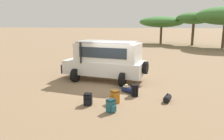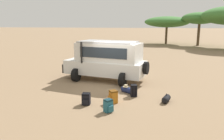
# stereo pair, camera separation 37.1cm
# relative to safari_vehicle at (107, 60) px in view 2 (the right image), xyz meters

# --- Properties ---
(ground_plane) EXTENTS (320.00, 320.00, 0.00)m
(ground_plane) POSITION_rel_safari_vehicle_xyz_m (0.63, -1.24, -1.29)
(ground_plane) COLOR #8C7051
(safari_vehicle) EXTENTS (5.48, 3.31, 2.44)m
(safari_vehicle) POSITION_rel_safari_vehicle_xyz_m (0.00, 0.00, 0.00)
(safari_vehicle) COLOR silver
(safari_vehicle) RESTS_ON ground_plane
(backpack_beside_front_wheel) EXTENTS (0.37, 0.46, 0.57)m
(backpack_beside_front_wheel) POSITION_rel_safari_vehicle_xyz_m (1.99, -2.72, -1.01)
(backpack_beside_front_wheel) COLOR black
(backpack_beside_front_wheel) RESTS_ON ground_plane
(backpack_cluster_center) EXTENTS (0.37, 0.43, 0.51)m
(backpack_cluster_center) POSITION_rel_safari_vehicle_xyz_m (0.09, -4.28, -1.04)
(backpack_cluster_center) COLOR black
(backpack_cluster_center) RESTS_ON ground_plane
(backpack_near_rear_wheel) EXTENTS (0.48, 0.46, 0.57)m
(backpack_near_rear_wheel) POSITION_rel_safari_vehicle_xyz_m (1.20, -3.82, -1.02)
(backpack_near_rear_wheel) COLOR #B26619
(backpack_near_rear_wheel) RESTS_ON ground_plane
(backpack_outermost) EXTENTS (0.43, 0.42, 0.53)m
(backpack_outermost) POSITION_rel_safari_vehicle_xyz_m (1.22, -4.87, -1.04)
(backpack_outermost) COLOR #235B6B
(backpack_outermost) RESTS_ON ground_plane
(duffel_bag_low_black_case) EXTENTS (0.74, 0.61, 0.40)m
(duffel_bag_low_black_case) POSITION_rel_safari_vehicle_xyz_m (1.61, -2.24, -1.14)
(duffel_bag_low_black_case) COLOR navy
(duffel_bag_low_black_case) RESTS_ON ground_plane
(duffel_bag_soft_canvas) EXTENTS (0.42, 0.74, 0.40)m
(duffel_bag_soft_canvas) POSITION_rel_safari_vehicle_xyz_m (3.53, -3.22, -1.14)
(duffel_bag_soft_canvas) COLOR black
(duffel_bag_soft_canvas) RESTS_ON ground_plane
(acacia_tree_far_left) EXTENTS (7.57, 6.60, 4.64)m
(acacia_tree_far_left) POSITION_rel_safari_vehicle_xyz_m (4.29, 26.26, 2.42)
(acacia_tree_far_left) COLOR brown
(acacia_tree_far_left) RESTS_ON ground_plane
(acacia_tree_left_mid) EXTENTS (5.42, 4.68, 5.19)m
(acacia_tree_left_mid) POSITION_rel_safari_vehicle_xyz_m (9.15, 24.00, 2.95)
(acacia_tree_left_mid) COLOR brown
(acacia_tree_left_mid) RESTS_ON ground_plane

